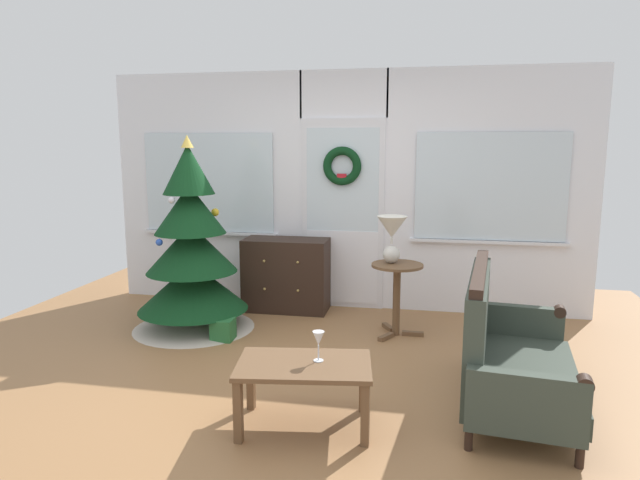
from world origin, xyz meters
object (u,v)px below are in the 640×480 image
at_px(settee_sofa, 505,352).
at_px(gift_box, 223,329).
at_px(dresser_cabinet, 286,275).
at_px(table_lamp, 392,233).
at_px(coffee_table, 304,372).
at_px(christmas_tree, 192,258).
at_px(side_table, 397,285).
at_px(wine_glass, 318,340).

xyz_separation_m(settee_sofa, gift_box, (-2.37, 0.84, -0.28)).
height_order(dresser_cabinet, table_lamp, table_lamp).
relative_size(dresser_cabinet, gift_box, 4.56).
xyz_separation_m(table_lamp, coffee_table, (-0.40, -1.90, -0.61)).
bearing_deg(coffee_table, christmas_tree, 131.63).
relative_size(christmas_tree, coffee_table, 2.06).
bearing_deg(gift_box, coffee_table, -52.25).
relative_size(table_lamp, coffee_table, 0.49).
distance_m(settee_sofa, coffee_table, 1.40).
bearing_deg(coffee_table, dresser_cabinet, 107.23).
bearing_deg(table_lamp, coffee_table, -101.92).
bearing_deg(christmas_tree, side_table, 5.26).
height_order(settee_sofa, side_table, settee_sofa).
height_order(settee_sofa, coffee_table, settee_sofa).
height_order(dresser_cabinet, side_table, dresser_cabinet).
distance_m(christmas_tree, coffee_table, 2.27).
relative_size(side_table, table_lamp, 1.55).
bearing_deg(gift_box, settee_sofa, -19.48).
relative_size(settee_sofa, side_table, 2.26).
height_order(table_lamp, gift_box, table_lamp).
xyz_separation_m(side_table, table_lamp, (-0.06, 0.04, 0.48)).
height_order(christmas_tree, wine_glass, christmas_tree).
xyz_separation_m(side_table, coffee_table, (-0.46, -1.86, -0.13)).
xyz_separation_m(christmas_tree, dresser_cabinet, (0.74, 0.76, -0.31)).
relative_size(settee_sofa, table_lamp, 3.52).
distance_m(coffee_table, wine_glass, 0.23).
xyz_separation_m(wine_glass, gift_box, (-1.17, 1.36, -0.47)).
bearing_deg(coffee_table, wine_glass, 30.06).
distance_m(christmas_tree, settee_sofa, 3.01).
xyz_separation_m(christmas_tree, settee_sofa, (2.77, -1.11, -0.32)).
height_order(christmas_tree, settee_sofa, christmas_tree).
bearing_deg(settee_sofa, table_lamp, 123.41).
relative_size(side_table, coffee_table, 0.75).
xyz_separation_m(coffee_table, wine_glass, (0.08, 0.05, 0.21)).
height_order(settee_sofa, wine_glass, settee_sofa).
relative_size(christmas_tree, gift_box, 9.41).
height_order(christmas_tree, coffee_table, christmas_tree).
bearing_deg(gift_box, christmas_tree, 145.85).
bearing_deg(gift_box, dresser_cabinet, 72.37).
bearing_deg(coffee_table, table_lamp, 78.08).
bearing_deg(side_table, coffee_table, -103.92).
distance_m(table_lamp, coffee_table, 2.04).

